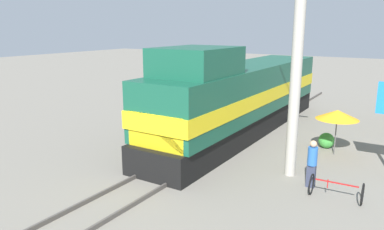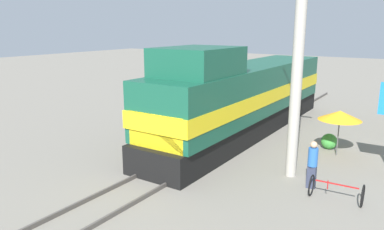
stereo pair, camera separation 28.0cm
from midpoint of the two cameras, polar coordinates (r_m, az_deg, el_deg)
name	(u,v)px [view 2 (the right image)]	position (r m, az deg, el deg)	size (l,w,h in m)	color
ground_plane	(214,148)	(17.85, 3.84, -5.11)	(120.00, 120.00, 0.00)	slate
rail_near	(201,144)	(18.17, 1.88, -4.50)	(0.08, 35.96, 0.15)	#4C4742
rail_far	(228,150)	(17.50, 5.90, -5.27)	(0.08, 35.96, 0.15)	#4C4742
locomotive	(243,97)	(19.90, 8.16, 2.70)	(3.02, 16.37, 4.81)	black
utility_pole	(299,47)	(14.20, 16.50, 9.88)	(1.80, 0.41, 9.72)	#9E998E
vendor_umbrella	(340,115)	(17.66, 22.05, -0.06)	(1.86, 1.86, 2.06)	#4C4C4C
shrub_cluster	(329,141)	(18.85, 20.56, -3.78)	(0.73, 0.73, 0.73)	#388C38
person_bystander	(312,163)	(14.01, 18.43, -6.94)	(0.34, 0.34, 1.74)	#2D3347
bicycle	(336,190)	(13.51, 21.69, -10.59)	(1.69, 0.81, 0.74)	black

